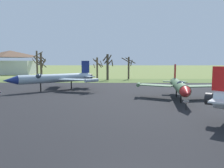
# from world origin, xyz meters

# --- Properties ---
(asphalt_apron) EXTENTS (97.83, 53.99, 0.05)m
(asphalt_apron) POSITION_xyz_m (0.00, 16.20, 0.03)
(asphalt_apron) COLOR black
(asphalt_apron) RESTS_ON ground
(grass_verge_strip) EXTENTS (157.83, 12.00, 0.06)m
(grass_verge_strip) POSITION_xyz_m (0.00, 49.19, 0.03)
(grass_verge_strip) COLOR #536831
(grass_verge_strip) RESTS_ON ground
(jet_fighter_front_right) EXTENTS (14.34, 13.72, 5.08)m
(jet_fighter_front_right) POSITION_xyz_m (-11.27, 29.66, 2.14)
(jet_fighter_front_right) COLOR #8EA3B2
(jet_fighter_front_right) RESTS_ON ground
(jet_fighter_rear_left) EXTENTS (11.15, 13.42, 4.54)m
(jet_fighter_rear_left) POSITION_xyz_m (7.15, 20.64, 1.86)
(jet_fighter_rear_left) COLOR #4C6B47
(jet_fighter_rear_left) RESTS_ON ground
(info_placard_rear_left) EXTENTS (0.57, 0.28, 1.10)m
(info_placard_rear_left) POSITION_xyz_m (6.20, 14.61, 0.70)
(info_placard_rear_left) COLOR black
(info_placard_rear_left) RESTS_ON ground
(bare_tree_far_left) EXTENTS (2.88, 2.94, 7.92)m
(bare_tree_far_left) POSITION_xyz_m (-22.97, 53.62, 4.36)
(bare_tree_far_left) COLOR brown
(bare_tree_far_left) RESTS_ON ground
(bare_tree_left_of_center) EXTENTS (2.19, 2.98, 7.19)m
(bare_tree_left_of_center) POSITION_xyz_m (-20.57, 50.15, 3.93)
(bare_tree_left_of_center) COLOR brown
(bare_tree_left_of_center) RESTS_ON ground
(bare_tree_center) EXTENTS (2.62, 2.47, 6.04)m
(bare_tree_center) POSITION_xyz_m (-5.93, 50.82, 3.41)
(bare_tree_center) COLOR brown
(bare_tree_center) RESTS_ON ground
(bare_tree_right_of_center) EXTENTS (2.79, 2.72, 6.90)m
(bare_tree_right_of_center) POSITION_xyz_m (-3.18, 51.15, 3.94)
(bare_tree_right_of_center) COLOR #42382D
(bare_tree_right_of_center) RESTS_ON ground
(bare_tree_far_right) EXTENTS (3.87, 3.09, 6.25)m
(bare_tree_far_right) POSITION_xyz_m (2.55, 53.72, 3.62)
(bare_tree_far_right) COLOR #42382D
(bare_tree_far_right) RESTS_ON ground
(visitor_building) EXTENTS (18.12, 11.62, 9.29)m
(visitor_building) POSITION_xyz_m (-42.40, 78.08, 4.54)
(visitor_building) COLOR beige
(visitor_building) RESTS_ON ground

